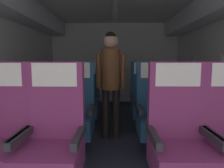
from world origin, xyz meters
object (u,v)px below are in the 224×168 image
object	(u,v)px
seat_a_right_window	(179,142)
seat_c_left_window	(57,100)
seat_b_right_aisle	(194,114)
seat_c_right_window	(145,101)
seat_b_left_aisle	(75,114)
seat_c_right_aisle	(174,101)
seat_b_right_window	(156,114)
flight_attendant	(111,74)
seat_c_left_aisle	(85,101)
seat_a_left_aisle	(53,142)
seat_b_left_window	(38,114)

from	to	relation	value
seat_a_right_window	seat_c_left_window	bearing A→B (deg)	131.50
seat_b_right_aisle	seat_c_right_window	xyz separation A→B (m)	(-0.48, 0.87, 0.00)
seat_c_right_window	seat_c_left_window	bearing A→B (deg)	179.94
seat_a_right_window	seat_b_left_aisle	distance (m)	1.36
seat_a_right_window	seat_c_right_aisle	bearing A→B (deg)	74.39
seat_b_right_window	seat_c_left_window	size ratio (longest dim) A/B	1.00
seat_b_right_aisle	seat_b_right_window	bearing A→B (deg)	178.52
seat_c_right_window	flight_attendant	distance (m)	0.88
seat_b_left_aisle	seat_c_left_aisle	bearing A→B (deg)	90.29
seat_a_left_aisle	seat_b_right_aisle	xyz separation A→B (m)	(1.52, 0.87, 0.00)
flight_attendant	seat_c_left_aisle	bearing A→B (deg)	119.08
seat_b_right_window	seat_c_left_window	distance (m)	1.75
seat_b_right_window	flight_attendant	size ratio (longest dim) A/B	0.73
seat_b_right_window	seat_c_left_window	bearing A→B (deg)	150.45
seat_a_left_aisle	seat_b_right_aisle	world-z (taller)	same
seat_a_left_aisle	seat_c_left_aisle	distance (m)	1.74
seat_a_left_aisle	seat_c_right_window	distance (m)	2.03
seat_b_right_aisle	seat_b_right_window	xyz separation A→B (m)	(-0.48, 0.01, 0.00)
seat_b_left_window	seat_c_right_window	bearing A→B (deg)	30.07
seat_a_left_aisle	seat_b_right_aisle	size ratio (longest dim) A/B	1.00
seat_b_right_aisle	seat_b_right_window	size ratio (longest dim) A/B	1.00
flight_attendant	seat_a_right_window	bearing A→B (deg)	-83.03
seat_b_right_window	seat_c_left_aisle	world-z (taller)	same
seat_c_left_window	flight_attendant	xyz separation A→B (m)	(0.94, -0.44, 0.49)
seat_b_right_aisle	seat_b_right_window	distance (m)	0.48
seat_b_left_window	seat_b_right_window	size ratio (longest dim) A/B	1.00
seat_a_left_aisle	seat_b_right_window	xyz separation A→B (m)	(1.04, 0.88, 0.00)
seat_c_right_aisle	seat_c_left_aisle	bearing A→B (deg)	179.95
seat_a_right_window	seat_b_left_window	world-z (taller)	same
seat_b_right_aisle	seat_c_left_aisle	size ratio (longest dim) A/B	1.00
seat_a_left_aisle	seat_b_left_aisle	size ratio (longest dim) A/B	1.00
seat_c_right_window	flight_attendant	bearing A→B (deg)	-143.16
flight_attendant	seat_b_left_window	bearing A→B (deg)	-172.55
seat_b_right_aisle	seat_c_right_window	bearing A→B (deg)	118.65
seat_b_left_aisle	seat_c_right_aisle	world-z (taller)	same
seat_b_right_window	seat_b_right_aisle	bearing A→B (deg)	-1.48
seat_b_right_window	flight_attendant	world-z (taller)	flight_attendant
seat_a_left_aisle	seat_a_right_window	bearing A→B (deg)	1.01
seat_a_left_aisle	seat_a_right_window	world-z (taller)	same
seat_c_left_window	seat_c_right_aisle	bearing A→B (deg)	-0.31
seat_a_right_window	seat_b_left_window	xyz separation A→B (m)	(-1.52, 0.85, 0.00)
seat_b_left_aisle	seat_b_right_window	bearing A→B (deg)	0.22
seat_b_left_window	seat_c_left_window	bearing A→B (deg)	90.39
seat_a_left_aisle	flight_attendant	distance (m)	1.47
seat_b_left_window	seat_c_left_window	distance (m)	0.88
seat_b_right_window	flight_attendant	bearing A→B (deg)	144.29
seat_c_right_window	seat_c_right_aisle	bearing A→B (deg)	-1.07
seat_a_left_aisle	seat_b_left_aisle	bearing A→B (deg)	89.96
seat_b_right_window	seat_c_right_aisle	xyz separation A→B (m)	(0.49, 0.85, 0.00)
seat_c_right_aisle	seat_c_right_window	distance (m)	0.49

